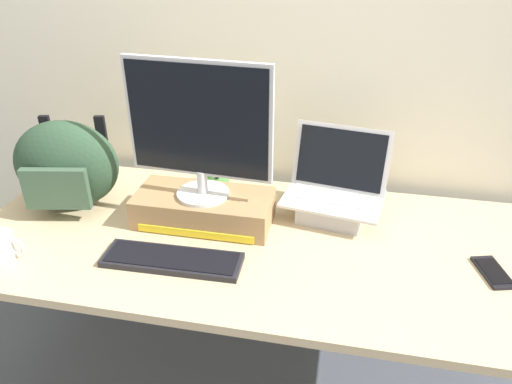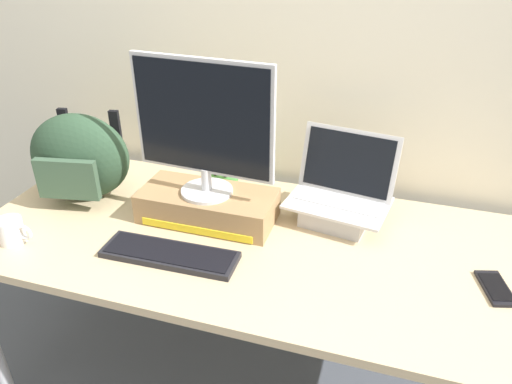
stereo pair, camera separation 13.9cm
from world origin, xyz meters
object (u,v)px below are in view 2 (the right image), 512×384
Objects in this scene: plush_toy at (225,172)px; coffee_mug at (12,231)px; external_keyboard at (170,254)px; messenger_backpack at (80,157)px; open_laptop at (339,203)px; toner_box_yellow at (208,206)px; desktop_monitor at (203,126)px; cell_phone at (496,288)px.

coffee_mug is at bearing -132.79° from plush_toy.
messenger_backpack is at bearing 150.07° from external_keyboard.
open_laptop reaches higher than coffee_mug.
external_keyboard is at bearing -39.20° from messenger_backpack.
messenger_backpack reaches higher than external_keyboard.
messenger_backpack is at bearing 178.53° from toner_box_yellow.
cell_phone is (0.94, -0.11, -0.35)m from desktop_monitor.
external_keyboard is (-0.03, -0.25, -0.04)m from toner_box_yellow.
cell_phone is (1.46, -0.12, -0.16)m from messenger_backpack.
external_keyboard is 0.54m from coffee_mug.
external_keyboard is 2.65× the size of cell_phone.
messenger_backpack is (-0.49, 0.26, 0.15)m from external_keyboard.
desktop_monitor is 1.30× the size of open_laptop.
messenger_backpack reaches higher than coffee_mug.
desktop_monitor is at bearing 157.98° from cell_phone.
messenger_backpack is at bearing 159.71° from cell_phone.
external_keyboard is at bearing -96.64° from toner_box_yellow.
messenger_backpack reaches higher than cell_phone.
plush_toy is (0.49, 0.24, -0.11)m from messenger_backpack.
toner_box_yellow is 0.30m from desktop_monitor.
open_laptop is 3.13× the size of plush_toy.
coffee_mug is at bearing -146.23° from open_laptop.
open_laptop is at bearing 24.79° from coffee_mug.
open_laptop reaches higher than plush_toy.
open_laptop is 1.11m from coffee_mug.
open_laptop is 0.85× the size of external_keyboard.
messenger_backpack is at bearing -178.07° from desktop_monitor.
toner_box_yellow is at bearing 88.72° from desktop_monitor.
plush_toy reaches higher than cell_phone.
plush_toy is at bearing 175.39° from open_laptop.
toner_box_yellow is 0.46m from open_laptop.
messenger_backpack is at bearing -154.10° from plush_toy.
toner_box_yellow is 0.65m from coffee_mug.
open_laptop is (0.44, 0.14, -0.29)m from desktop_monitor.
plush_toy reaches higher than external_keyboard.
desktop_monitor is 0.43m from external_keyboard.
messenger_backpack is 0.37m from coffee_mug.
open_laptop is 0.56m from cell_phone.
desktop_monitor reaches higher than cell_phone.
desktop_monitor reaches higher than messenger_backpack.
cell_phone is (0.97, 0.14, -0.01)m from external_keyboard.
external_keyboard is 0.57m from messenger_backpack.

